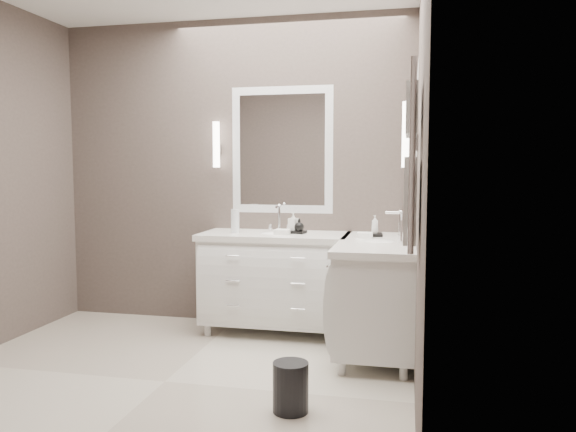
% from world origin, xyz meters
% --- Properties ---
extents(floor, '(3.20, 3.00, 0.01)m').
position_xyz_m(floor, '(0.00, 0.00, -0.01)').
color(floor, beige).
rests_on(floor, ground).
extents(wall_back, '(3.20, 0.01, 2.70)m').
position_xyz_m(wall_back, '(0.00, 1.50, 1.35)').
color(wall_back, '#4C403C').
rests_on(wall_back, floor).
extents(wall_right, '(0.01, 3.00, 2.70)m').
position_xyz_m(wall_right, '(1.60, 0.00, 1.35)').
color(wall_right, '#4C403C').
rests_on(wall_right, floor).
extents(vanity_back, '(1.24, 0.59, 0.97)m').
position_xyz_m(vanity_back, '(0.45, 1.23, 0.49)').
color(vanity_back, white).
rests_on(vanity_back, floor).
extents(vanity_right, '(0.59, 1.24, 0.97)m').
position_xyz_m(vanity_right, '(1.33, 0.90, 0.49)').
color(vanity_right, white).
rests_on(vanity_right, floor).
extents(mirror_back, '(0.90, 0.02, 1.10)m').
position_xyz_m(mirror_back, '(0.45, 1.49, 1.55)').
color(mirror_back, white).
rests_on(mirror_back, wall_back).
extents(mirror_right, '(0.02, 0.90, 1.10)m').
position_xyz_m(mirror_right, '(1.59, 0.80, 1.55)').
color(mirror_right, white).
rests_on(mirror_right, wall_right).
extents(sconce_back, '(0.06, 0.06, 0.40)m').
position_xyz_m(sconce_back, '(-0.13, 1.43, 1.59)').
color(sconce_back, white).
rests_on(sconce_back, wall_back).
extents(sconce_right, '(0.06, 0.06, 0.40)m').
position_xyz_m(sconce_right, '(1.53, 0.22, 1.59)').
color(sconce_right, white).
rests_on(sconce_right, wall_right).
extents(towel_bar_corner, '(0.03, 0.22, 0.30)m').
position_xyz_m(towel_bar_corner, '(1.54, 1.36, 1.12)').
color(towel_bar_corner, white).
rests_on(towel_bar_corner, wall_right).
extents(towel_ladder, '(0.06, 0.58, 0.90)m').
position_xyz_m(towel_ladder, '(1.55, -0.40, 1.39)').
color(towel_ladder, white).
rests_on(towel_ladder, wall_right).
extents(waste_bin, '(0.27, 0.27, 0.29)m').
position_xyz_m(waste_bin, '(0.90, -0.27, 0.14)').
color(waste_bin, black).
rests_on(waste_bin, floor).
extents(amenity_tray_back, '(0.17, 0.14, 0.02)m').
position_xyz_m(amenity_tray_back, '(0.63, 1.25, 0.86)').
color(amenity_tray_back, black).
rests_on(amenity_tray_back, vanity_back).
extents(amenity_tray_right, '(0.13, 0.17, 0.02)m').
position_xyz_m(amenity_tray_right, '(1.28, 1.20, 0.86)').
color(amenity_tray_right, black).
rests_on(amenity_tray_right, vanity_right).
extents(water_bottle, '(0.09, 0.09, 0.20)m').
position_xyz_m(water_bottle, '(0.12, 1.17, 0.95)').
color(water_bottle, silver).
rests_on(water_bottle, vanity_back).
extents(soap_bottle_a, '(0.09, 0.09, 0.15)m').
position_xyz_m(soap_bottle_a, '(0.60, 1.27, 0.95)').
color(soap_bottle_a, white).
rests_on(soap_bottle_a, amenity_tray_back).
extents(soap_bottle_b, '(0.09, 0.09, 0.10)m').
position_xyz_m(soap_bottle_b, '(0.66, 1.22, 0.92)').
color(soap_bottle_b, black).
rests_on(soap_bottle_b, amenity_tray_back).
extents(soap_bottle_c, '(0.07, 0.07, 0.14)m').
position_xyz_m(soap_bottle_c, '(1.28, 1.20, 0.95)').
color(soap_bottle_c, white).
rests_on(soap_bottle_c, amenity_tray_right).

